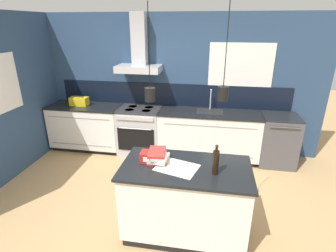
# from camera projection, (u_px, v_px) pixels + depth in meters

# --- Properties ---
(ground_plane) EXTENTS (16.00, 16.00, 0.00)m
(ground_plane) POSITION_uv_depth(u_px,v_px,m) (148.00, 209.00, 3.63)
(ground_plane) COLOR tan
(ground_plane) RESTS_ON ground
(wall_back) EXTENTS (5.60, 2.42, 2.60)m
(wall_back) POSITION_uv_depth(u_px,v_px,m) (170.00, 83.00, 4.98)
(wall_back) COLOR navy
(wall_back) RESTS_ON ground_plane
(wall_left) EXTENTS (0.08, 3.80, 2.60)m
(wall_left) POSITION_uv_depth(u_px,v_px,m) (8.00, 97.00, 4.18)
(wall_left) COLOR navy
(wall_left) RESTS_ON ground_plane
(counter_run_left) EXTENTS (1.42, 0.64, 0.91)m
(counter_run_left) POSITION_uv_depth(u_px,v_px,m) (87.00, 127.00, 5.28)
(counter_run_left) COLOR black
(counter_run_left) RESTS_ON ground_plane
(counter_run_sink) EXTENTS (1.85, 0.64, 1.29)m
(counter_run_sink) POSITION_uv_depth(u_px,v_px,m) (208.00, 135.00, 4.90)
(counter_run_sink) COLOR black
(counter_run_sink) RESTS_ON ground_plane
(oven_range) EXTENTS (0.80, 0.66, 0.91)m
(oven_range) POSITION_uv_depth(u_px,v_px,m) (140.00, 131.00, 5.10)
(oven_range) COLOR #B5B5BA
(oven_range) RESTS_ON ground_plane
(dishwasher) EXTENTS (0.63, 0.65, 0.91)m
(dishwasher) POSITION_uv_depth(u_px,v_px,m) (277.00, 140.00, 4.70)
(dishwasher) COLOR #4C4C51
(dishwasher) RESTS_ON ground_plane
(kitchen_island) EXTENTS (1.46, 0.79, 0.91)m
(kitchen_island) POSITION_uv_depth(u_px,v_px,m) (185.00, 200.00, 3.09)
(kitchen_island) COLOR black
(kitchen_island) RESTS_ON ground_plane
(bottle_on_island) EXTENTS (0.07, 0.07, 0.33)m
(bottle_on_island) POSITION_uv_depth(u_px,v_px,m) (216.00, 162.00, 2.74)
(bottle_on_island) COLOR black
(bottle_on_island) RESTS_ON kitchen_island
(book_stack) EXTENTS (0.28, 0.32, 0.13)m
(book_stack) POSITION_uv_depth(u_px,v_px,m) (158.00, 156.00, 3.02)
(book_stack) COLOR #B2332D
(book_stack) RESTS_ON kitchen_island
(red_supply_box) EXTENTS (0.22, 0.16, 0.12)m
(red_supply_box) POSITION_uv_depth(u_px,v_px,m) (150.00, 157.00, 3.03)
(red_supply_box) COLOR red
(red_supply_box) RESTS_ON kitchen_island
(paper_pile) EXTENTS (0.52, 0.45, 0.01)m
(paper_pile) POSITION_uv_depth(u_px,v_px,m) (177.00, 168.00, 2.91)
(paper_pile) COLOR silver
(paper_pile) RESTS_ON kitchen_island
(yellow_toolbox) EXTENTS (0.34, 0.18, 0.19)m
(yellow_toolbox) POSITION_uv_depth(u_px,v_px,m) (79.00, 101.00, 5.10)
(yellow_toolbox) COLOR gold
(yellow_toolbox) RESTS_ON counter_run_left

